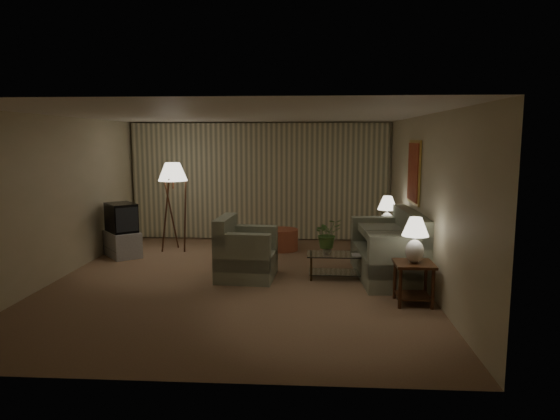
% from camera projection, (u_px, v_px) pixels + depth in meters
% --- Properties ---
extents(ground, '(7.00, 7.00, 0.00)m').
position_uv_depth(ground, '(238.00, 280.00, 8.27)').
color(ground, '#90704F').
rests_on(ground, ground).
extents(room_shell, '(6.04, 7.02, 2.72)m').
position_uv_depth(room_shell, '(250.00, 169.00, 9.51)').
color(room_shell, beige).
rests_on(room_shell, ground).
extents(sofa, '(2.10, 1.22, 0.88)m').
position_uv_depth(sofa, '(388.00, 252.00, 8.37)').
color(sofa, gray).
rests_on(sofa, ground).
extents(armchair, '(1.10, 1.05, 0.82)m').
position_uv_depth(armchair, '(247.00, 254.00, 8.34)').
color(armchair, gray).
rests_on(armchair, ground).
extents(side_table_near, '(0.54, 0.54, 0.60)m').
position_uv_depth(side_table_near, '(414.00, 275.00, 7.04)').
color(side_table_near, '#33190E').
rests_on(side_table_near, ground).
extents(side_table_far, '(0.47, 0.40, 0.60)m').
position_uv_depth(side_table_far, '(386.00, 240.00, 9.61)').
color(side_table_far, '#33190E').
rests_on(side_table_far, ground).
extents(table_lamp_near, '(0.37, 0.37, 0.64)m').
position_uv_depth(table_lamp_near, '(415.00, 236.00, 6.95)').
color(table_lamp_near, silver).
rests_on(table_lamp_near, side_table_near).
extents(table_lamp_far, '(0.37, 0.37, 0.64)m').
position_uv_depth(table_lamp_far, '(387.00, 210.00, 9.52)').
color(table_lamp_far, silver).
rests_on(table_lamp_far, side_table_far).
extents(coffee_table, '(0.97, 0.53, 0.41)m').
position_uv_depth(coffee_table, '(336.00, 262.00, 8.35)').
color(coffee_table, silver).
rests_on(coffee_table, ground).
extents(tv_cabinet, '(1.35, 1.34, 0.50)m').
position_uv_depth(tv_cabinet, '(122.00, 244.00, 9.92)').
color(tv_cabinet, '#B3B3B6').
rests_on(tv_cabinet, ground).
extents(crt_tv, '(1.12, 1.12, 0.56)m').
position_uv_depth(crt_tv, '(121.00, 217.00, 9.85)').
color(crt_tv, black).
rests_on(crt_tv, tv_cabinet).
extents(floor_lamp, '(0.60, 0.60, 1.84)m').
position_uv_depth(floor_lamp, '(174.00, 205.00, 10.32)').
color(floor_lamp, '#33190E').
rests_on(floor_lamp, ground).
extents(ottoman, '(0.68, 0.68, 0.44)m').
position_uv_depth(ottoman, '(282.00, 240.00, 10.48)').
color(ottoman, '#B05B3B').
rests_on(ottoman, ground).
extents(vase, '(0.17, 0.17, 0.15)m').
position_uv_depth(vase, '(327.00, 250.00, 8.33)').
color(vase, white).
rests_on(vase, coffee_table).
extents(flowers, '(0.57, 0.54, 0.49)m').
position_uv_depth(flowers, '(327.00, 231.00, 8.29)').
color(flowers, '#4E7E38').
rests_on(flowers, vase).
extents(book, '(0.17, 0.23, 0.02)m').
position_uv_depth(book, '(352.00, 255.00, 8.22)').
color(book, olive).
rests_on(book, coffee_table).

